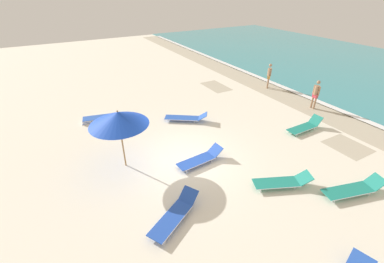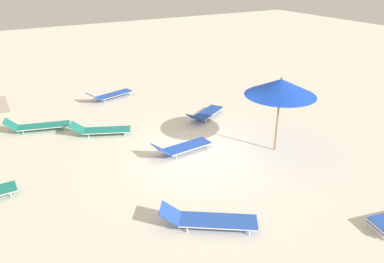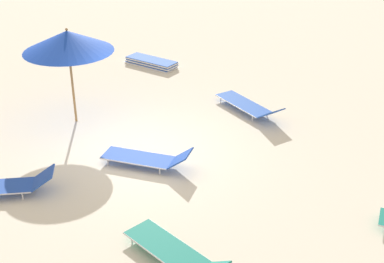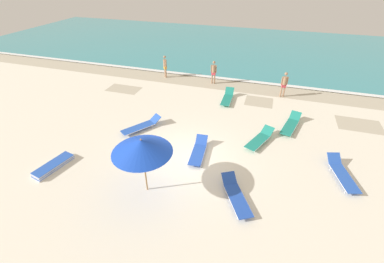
{
  "view_description": "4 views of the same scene",
  "coord_description": "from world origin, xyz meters",
  "views": [
    {
      "loc": [
        7.99,
        -4.18,
        6.67
      ],
      "look_at": [
        -0.83,
        0.75,
        0.79
      ],
      "focal_mm": 24.0,
      "sensor_mm": 36.0,
      "label": 1
    },
    {
      "loc": [
        -9.36,
        5.66,
        5.86
      ],
      "look_at": [
        -0.22,
        0.44,
        1.05
      ],
      "focal_mm": 35.0,
      "sensor_mm": 36.0,
      "label": 2
    },
    {
      "loc": [
        9.83,
        5.44,
        6.26
      ],
      "look_at": [
        -0.23,
        1.25,
        0.71
      ],
      "focal_mm": 50.0,
      "sensor_mm": 36.0,
      "label": 3
    },
    {
      "loc": [
        3.11,
        -9.04,
        7.86
      ],
      "look_at": [
        0.07,
        0.67,
        1.12
      ],
      "focal_mm": 24.0,
      "sensor_mm": 36.0,
      "label": 4
    }
  ],
  "objects": [
    {
      "name": "sun_lounger_mid_beach_pair_a",
      "position": [
        0.47,
        0.43,
        0.21
      ],
      "size": [
        0.78,
        2.12,
        0.51
      ],
      "rotation": [
        0.0,
        0.0,
        0.08
      ],
      "color": "blue",
      "rests_on": "ground_plane"
    },
    {
      "name": "sun_lounger_beside_umbrella",
      "position": [
        -3.22,
        1.7,
        0.2
      ],
      "size": [
        1.81,
        2.27,
        0.49
      ],
      "rotation": [
        0.0,
        0.0,
        -0.6
      ],
      "color": "blue",
      "rests_on": "ground_plane"
    },
    {
      "name": "sun_lounger_near_water_left",
      "position": [
        3.21,
        2.36,
        0.21
      ],
      "size": [
        1.41,
        2.21,
        0.5
      ],
      "rotation": [
        0.0,
        0.0,
        -0.41
      ],
      "color": "#1E8475",
      "rests_on": "ground_plane"
    },
    {
      "name": "sun_lounger_under_umbrella",
      "position": [
        0.71,
        6.6,
        0.22
      ],
      "size": [
        0.66,
        2.06,
        0.6
      ],
      "rotation": [
        0.0,
        0.0,
        0.02
      ],
      "color": "#1E8475",
      "rests_on": "ground_plane"
    },
    {
      "name": "beachgoer_shoreline_child",
      "position": [
        -0.91,
        9.22,
        1.0
      ],
      "size": [
        0.45,
        0.27,
        1.76
      ],
      "rotation": [
        0.0,
        0.0,
        6.26
      ],
      "color": "#A37A5B",
      "rests_on": "ground_plane"
    },
    {
      "name": "lounger_stack",
      "position": [
        -5.56,
        -2.47,
        0.12
      ],
      "size": [
        0.98,
        1.95,
        0.24
      ],
      "rotation": [
        0.0,
        0.0,
        -0.21
      ],
      "color": "blue",
      "rests_on": "ground_plane"
    },
    {
      "name": "beach_umbrella",
      "position": [
        -0.91,
        -2.4,
        2.22
      ],
      "size": [
        2.29,
        2.29,
        2.55
      ],
      "color": "#9E7547",
      "rests_on": "ground_plane"
    },
    {
      "name": "sun_lounger_mid_beach_pair_b",
      "position": [
        4.76,
        4.33,
        0.21
      ],
      "size": [
        1.18,
        2.37,
        0.54
      ],
      "rotation": [
        0.0,
        0.0,
        -0.27
      ],
      "color": "#1E8475",
      "rests_on": "ground_plane"
    },
    {
      "name": "beachgoer_wading_adult",
      "position": [
        -4.9,
        9.33,
        1.0
      ],
      "size": [
        0.33,
        0.36,
        1.76
      ],
      "rotation": [
        0.0,
        0.0,
        2.3
      ],
      "color": "#A37A5B",
      "rests_on": "ground_plane"
    },
    {
      "name": "ground_plane",
      "position": [
        0.0,
        0.01,
        -0.08
      ],
      "size": [
        60.0,
        60.0,
        0.16
      ],
      "color": "silver"
    },
    {
      "name": "sun_lounger_near_water_right",
      "position": [
        2.66,
        -1.84,
        0.21
      ],
      "size": [
        1.6,
        2.19,
        0.5
      ],
      "rotation": [
        0.0,
        0.0,
        0.52
      ],
      "color": "blue",
      "rests_on": "ground_plane"
    }
  ]
}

